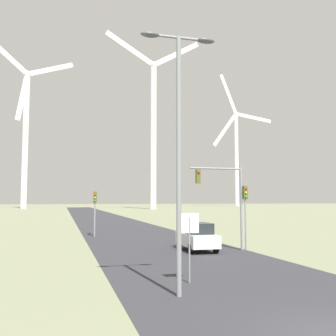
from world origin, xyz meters
The scene contains 11 objects.
road_surface centered at (0.00, 48.00, 0.00)m, with size 10.00×240.00×0.01m.
streetlamp centered at (-2.94, 5.08, 5.88)m, with size 2.82×0.32×9.34m.
stop_sign_near centered at (-1.90, 7.05, 1.96)m, with size 0.81×0.07×2.80m.
traffic_light_post_near_left centered at (-4.06, 27.80, 2.91)m, with size 0.28×0.34×3.97m.
traffic_light_post_near_right centered at (4.89, 15.78, 3.11)m, with size 0.28×0.33×4.26m.
traffic_light_post_mid_left centered at (-3.92, 29.19, 3.01)m, with size 0.28×0.34×4.11m.
traffic_light_mast_overhead centered at (3.44, 16.02, 3.98)m, with size 3.67×0.35×5.66m.
car_approaching centered at (1.69, 16.42, 0.91)m, with size 1.88×4.12×1.83m.
wind_turbine_left centered at (-20.56, 145.01, 30.50)m, with size 31.09×6.85×62.66m.
wind_turbine_center centered at (24.54, 128.91, 32.02)m, with size 35.89×2.74×63.59m.
wind_turbine_right centered at (83.36, 185.15, 30.97)m, with size 36.50×4.36×70.96m.
Camera 1 is at (-6.92, -8.23, 3.34)m, focal length 42.00 mm.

